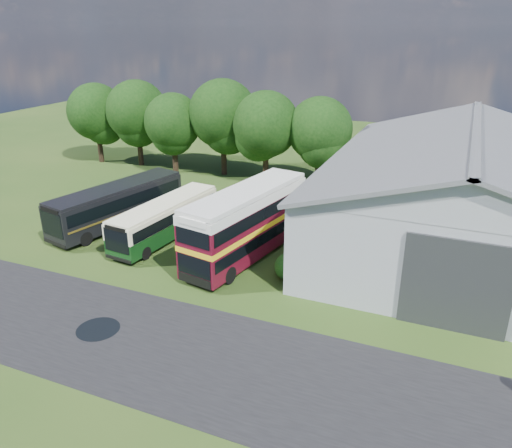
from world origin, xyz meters
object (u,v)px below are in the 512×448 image
at_px(bus_maroon_double, 247,224).
at_px(bus_green_single, 166,219).
at_px(storage_shed, 467,186).
at_px(bus_dark_single, 118,204).

bearing_deg(bus_maroon_double, bus_green_single, -174.23).
height_order(storage_shed, bus_dark_single, storage_shed).
xyz_separation_m(bus_green_single, bus_maroon_double, (6.62, -0.54, 0.87)).
xyz_separation_m(storage_shed, bus_dark_single, (-24.34, -6.78, -2.50)).
distance_m(bus_green_single, bus_maroon_double, 6.70).
xyz_separation_m(storage_shed, bus_maroon_double, (-12.97, -8.12, -1.83)).
bearing_deg(storage_shed, bus_green_single, -158.85).
height_order(storage_shed, bus_maroon_double, storage_shed).
bearing_deg(bus_maroon_double, storage_shed, 42.50).
xyz_separation_m(bus_green_single, bus_dark_single, (-4.75, 0.80, 0.20)).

